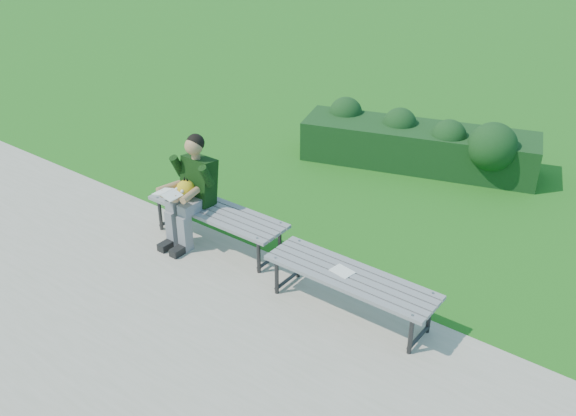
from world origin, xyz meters
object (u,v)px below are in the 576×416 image
at_px(hedge, 423,143).
at_px(seated_boy, 191,187).
at_px(paper_sheet, 342,271).
at_px(bench_left, 217,214).
at_px(bench_right, 351,279).

height_order(hedge, seated_boy, seated_boy).
bearing_deg(paper_sheet, hedge, 104.21).
xyz_separation_m(hedge, bench_left, (-0.93, -3.46, 0.04)).
xyz_separation_m(bench_right, seated_boy, (-2.25, 0.09, 0.30)).
height_order(hedge, bench_right, hedge).
xyz_separation_m(hedge, bench_right, (1.02, -3.65, 0.04)).
distance_m(bench_left, bench_right, 1.96).
distance_m(hedge, paper_sheet, 3.76).
height_order(bench_left, paper_sheet, bench_left).
bearing_deg(bench_left, seated_boy, -162.84).
distance_m(hedge, bench_right, 3.79).
relative_size(hedge, paper_sheet, 14.47).
bearing_deg(bench_left, paper_sheet, -5.69).
xyz_separation_m(hedge, paper_sheet, (0.92, -3.65, 0.09)).
height_order(hedge, bench_left, hedge).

